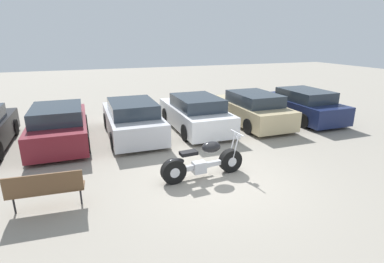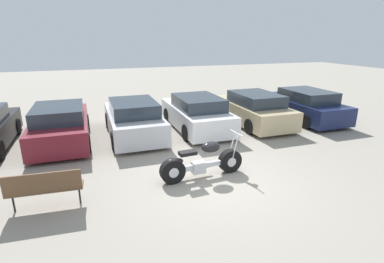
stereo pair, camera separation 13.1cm
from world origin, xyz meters
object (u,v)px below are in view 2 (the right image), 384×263
at_px(parked_car_white, 196,113).
at_px(park_bench, 44,186).
at_px(parked_car_maroon, 61,125).
at_px(parked_car_champagne, 253,109).
at_px(parked_car_navy, 303,105).
at_px(parked_car_silver, 133,119).
at_px(motorcycle, 202,162).

bearing_deg(parked_car_white, park_bench, -138.03).
relative_size(parked_car_maroon, parked_car_white, 1.00).
xyz_separation_m(parked_car_white, parked_car_champagne, (2.49, -0.09, 0.00)).
bearing_deg(parked_car_navy, parked_car_maroon, 178.93).
bearing_deg(parked_car_silver, parked_car_navy, -1.24).
bearing_deg(parked_car_maroon, parked_car_silver, -0.55).
bearing_deg(motorcycle, parked_car_navy, 32.02).
bearing_deg(motorcycle, parked_car_white, 71.81).
xyz_separation_m(parked_car_white, park_bench, (-5.02, -4.51, -0.08)).
bearing_deg(parked_car_champagne, motorcycle, -133.45).
bearing_deg(parked_car_silver, parked_car_maroon, 179.45).
distance_m(motorcycle, park_bench, 3.67).
xyz_separation_m(parked_car_maroon, park_bench, (-0.04, -4.51, -0.08)).
bearing_deg(parked_car_maroon, park_bench, -90.54).
bearing_deg(parked_car_navy, parked_car_champagne, 177.65).
height_order(parked_car_maroon, parked_car_silver, same).
relative_size(motorcycle, parked_car_maroon, 0.54).
height_order(motorcycle, parked_car_silver, parked_car_silver).
relative_size(parked_car_maroon, parked_car_champagne, 1.00).
distance_m(parked_car_white, park_bench, 6.75).
xyz_separation_m(parked_car_champagne, park_bench, (-7.50, -4.43, -0.08)).
bearing_deg(park_bench, parked_car_maroon, 89.46).
height_order(parked_car_silver, parked_car_white, same).
bearing_deg(park_bench, motorcycle, 5.62).
distance_m(parked_car_white, parked_car_champagne, 2.49).
xyz_separation_m(parked_car_champagne, parked_car_navy, (2.49, -0.10, 0.00)).
distance_m(parked_car_maroon, parked_car_navy, 9.95).
bearing_deg(parked_car_champagne, park_bench, -149.47).
bearing_deg(parked_car_navy, parked_car_white, 177.84).
distance_m(parked_car_navy, park_bench, 10.89).
bearing_deg(parked_car_navy, motorcycle, -147.98).
height_order(motorcycle, parked_car_white, parked_car_white).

